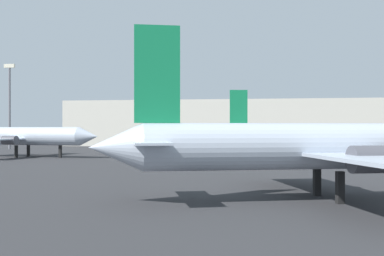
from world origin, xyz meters
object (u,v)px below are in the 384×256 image
Objects in this scene: light_mast_left at (10,101)px; airplane_far_right at (317,137)px; airplane_on_taxiway at (342,146)px; airplane_far_left at (26,136)px.

airplane_far_right is at bearing -23.19° from light_mast_left.
airplane_on_taxiway is 90.35m from light_mast_left.
light_mast_left reaches higher than airplane_on_taxiway.
airplane_on_taxiway is 58.90m from airplane_far_left.
airplane_on_taxiway is 1.06× the size of airplane_far_right.
light_mast_left is (-17.89, 26.23, 7.16)m from airplane_far_left.
airplane_on_taxiway is 1.31× the size of airplane_far_left.
airplane_far_left is 45.08m from airplane_far_right.
airplane_on_taxiway reaches higher than airplane_far_left.
airplane_far_right is (1.47, 38.84, -0.20)m from airplane_on_taxiway.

